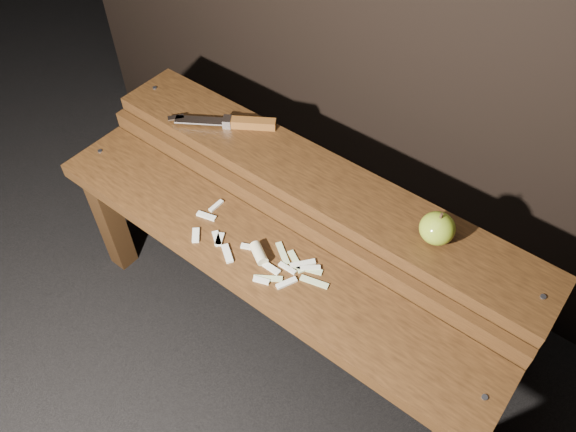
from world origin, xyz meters
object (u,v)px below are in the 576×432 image
Objects in this scene: bench_front_tier at (257,273)px; bench_rear_tier at (314,200)px; apple at (437,228)px; knife at (239,123)px.

bench_front_tier is 1.00× the size of bench_rear_tier.
bench_rear_tier is at bearing -179.22° from apple.
bench_rear_tier is 0.34m from apple.
bench_front_tier is 0.23m from bench_rear_tier.
apple is 0.58m from knife.
bench_front_tier is at bearing -90.00° from bench_rear_tier.
bench_rear_tier is 0.28m from knife.
apple is (0.32, 0.00, 0.12)m from bench_rear_tier.
bench_front_tier is 4.76× the size of knife.
knife is (-0.26, 0.25, 0.16)m from bench_front_tier.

